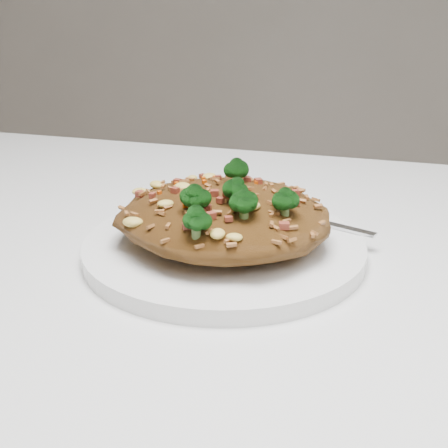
# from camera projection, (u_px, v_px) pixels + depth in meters

# --- Properties ---
(dining_table) EXTENTS (1.20, 0.80, 0.75)m
(dining_table) POSITION_uv_depth(u_px,v_px,m) (205.00, 382.00, 0.52)
(dining_table) COLOR silver
(dining_table) RESTS_ON ground
(plate) EXTENTS (0.24, 0.24, 0.01)m
(plate) POSITION_uv_depth(u_px,v_px,m) (224.00, 248.00, 0.53)
(plate) COLOR white
(plate) RESTS_ON dining_table
(fried_rice) EXTENTS (0.18, 0.17, 0.07)m
(fried_rice) POSITION_uv_depth(u_px,v_px,m) (224.00, 208.00, 0.52)
(fried_rice) COLOR brown
(fried_rice) RESTS_ON plate
(fork) EXTENTS (0.16, 0.07, 0.00)m
(fork) POSITION_uv_depth(u_px,v_px,m) (301.00, 217.00, 0.58)
(fork) COLOR silver
(fork) RESTS_ON plate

